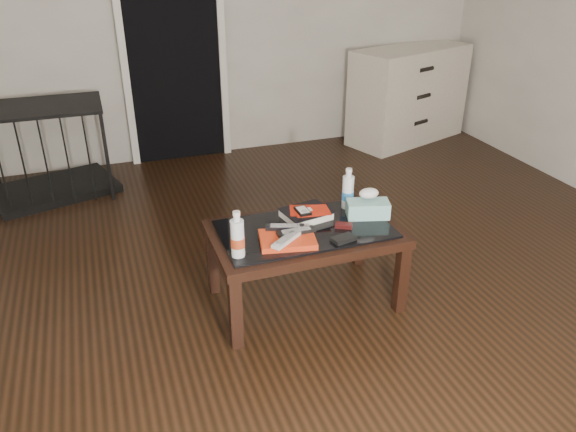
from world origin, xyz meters
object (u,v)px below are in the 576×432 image
(water_bottle_right, at_px, (348,188))
(pet_crate, at_px, (50,166))
(water_bottle_left, at_px, (237,234))
(coffee_table, at_px, (305,239))
(textbook, at_px, (306,214))
(dresser, at_px, (408,95))
(tissue_box, at_px, (368,209))

(water_bottle_right, bearing_deg, pet_crate, 131.74)
(water_bottle_left, bearing_deg, coffee_table, 20.93)
(textbook, xyz_separation_m, water_bottle_left, (-0.46, -0.27, 0.10))
(pet_crate, relative_size, water_bottle_right, 4.35)
(textbook, distance_m, water_bottle_left, 0.54)
(pet_crate, distance_m, water_bottle_right, 2.54)
(coffee_table, xyz_separation_m, water_bottle_left, (-0.41, -0.16, 0.18))
(dresser, bearing_deg, tissue_box, -144.19)
(textbook, height_order, tissue_box, tissue_box)
(coffee_table, distance_m, water_bottle_right, 0.40)
(tissue_box, bearing_deg, textbook, -179.90)
(pet_crate, bearing_deg, textbook, -70.58)
(water_bottle_left, relative_size, tissue_box, 1.03)
(coffee_table, distance_m, pet_crate, 2.45)
(dresser, bearing_deg, water_bottle_left, -153.46)
(pet_crate, relative_size, textbook, 4.14)
(coffee_table, distance_m, dresser, 2.99)
(dresser, relative_size, water_bottle_left, 5.45)
(coffee_table, height_order, dresser, dresser)
(pet_crate, bearing_deg, coffee_table, -73.02)
(tissue_box, bearing_deg, dresser, 71.36)
(dresser, height_order, water_bottle_left, dresser)
(textbook, relative_size, water_bottle_right, 1.05)
(pet_crate, bearing_deg, dresser, -12.77)
(water_bottle_left, xyz_separation_m, water_bottle_right, (0.72, 0.31, 0.00))
(water_bottle_left, bearing_deg, tissue_box, 12.35)
(water_bottle_right, xyz_separation_m, tissue_box, (0.06, -0.14, -0.07))
(water_bottle_left, height_order, tissue_box, water_bottle_left)
(coffee_table, relative_size, water_bottle_right, 4.20)
(coffee_table, distance_m, water_bottle_left, 0.47)
(coffee_table, xyz_separation_m, water_bottle_right, (0.32, 0.16, 0.18))
(textbook, bearing_deg, water_bottle_left, -159.88)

